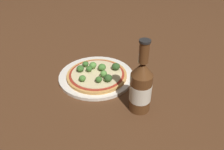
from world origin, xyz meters
TOP-DOWN VIEW (x-y plane):
  - ground_plane at (0.00, 0.00)m, footprint 3.00×3.00m
  - plate at (0.02, -0.01)m, footprint 0.28×0.28m
  - pizza at (0.02, -0.02)m, footprint 0.22×0.22m
  - broccoli_floret_0 at (-0.01, -0.09)m, footprint 0.02×0.02m
  - broccoli_floret_1 at (-0.01, -0.02)m, footprint 0.02×0.02m
  - broccoli_floret_2 at (-0.03, 0.01)m, footprint 0.02×0.02m
  - broccoli_floret_3 at (0.04, 0.00)m, footprint 0.03×0.03m
  - broccoli_floret_4 at (0.05, -0.08)m, footprint 0.02×0.02m
  - broccoli_floret_5 at (0.08, -0.06)m, footprint 0.03×0.03m
  - broccoli_floret_6 at (-0.04, -0.03)m, footprint 0.03×0.03m
  - broccoli_floret_7 at (0.08, 0.02)m, footprint 0.03×0.03m
  - broccoli_floret_8 at (0.00, 0.00)m, footprint 0.03×0.03m
  - broccoli_floret_9 at (0.06, -0.04)m, footprint 0.02×0.02m
  - beer_bottle at (0.21, -0.14)m, footprint 0.07×0.07m

SIDE VIEW (x-z plane):
  - ground_plane at x=0.00m, z-range 0.00..0.00m
  - plate at x=0.02m, z-range 0.00..0.01m
  - pizza at x=0.02m, z-range 0.01..0.03m
  - broccoli_floret_0 at x=-0.01m, z-range 0.03..0.05m
  - broccoli_floret_4 at x=0.05m, z-range 0.03..0.05m
  - broccoli_floret_2 at x=-0.03m, z-range 0.03..0.05m
  - broccoli_floret_6 at x=-0.04m, z-range 0.03..0.05m
  - broccoli_floret_9 at x=0.06m, z-range 0.03..0.05m
  - broccoli_floret_5 at x=0.08m, z-range 0.03..0.05m
  - broccoli_floret_7 at x=0.08m, z-range 0.03..0.05m
  - broccoli_floret_3 at x=0.04m, z-range 0.03..0.05m
  - broccoli_floret_1 at x=-0.01m, z-range 0.03..0.05m
  - broccoli_floret_8 at x=0.00m, z-range 0.03..0.06m
  - beer_bottle at x=0.21m, z-range -0.03..0.20m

